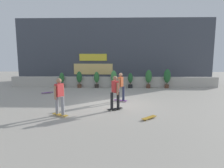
{
  "coord_description": "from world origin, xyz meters",
  "views": [
    {
      "loc": [
        0.34,
        -10.52,
        2.59
      ],
      "look_at": [
        0.0,
        1.5,
        0.9
      ],
      "focal_mm": 30.42,
      "sensor_mm": 36.0,
      "label": 1
    }
  ],
  "objects_px": {
    "potted_plant_0": "(62,79)",
    "skater_far_left": "(121,86)",
    "potted_plant_2": "(97,79)",
    "skateboard_aside": "(149,118)",
    "skater_by_wall_left": "(115,91)",
    "potted_plant_1": "(79,78)",
    "potted_plant_3": "(114,78)",
    "skater_foreground": "(59,95)",
    "potted_plant_6": "(167,77)",
    "potted_plant_4": "(130,80)",
    "potted_plant_5": "(149,77)",
    "skateboard_near_camera": "(47,93)"
  },
  "relations": [
    {
      "from": "potted_plant_0",
      "to": "potted_plant_4",
      "type": "distance_m",
      "value": 5.88
    },
    {
      "from": "skater_by_wall_left",
      "to": "skater_far_left",
      "type": "bearing_deg",
      "value": 80.77
    },
    {
      "from": "potted_plant_0",
      "to": "potted_plant_2",
      "type": "xyz_separation_m",
      "value": [
        3.0,
        0.0,
        0.07
      ]
    },
    {
      "from": "skater_by_wall_left",
      "to": "potted_plant_1",
      "type": "bearing_deg",
      "value": 114.47
    },
    {
      "from": "potted_plant_1",
      "to": "potted_plant_0",
      "type": "bearing_deg",
      "value": 180.0
    },
    {
      "from": "skateboard_aside",
      "to": "potted_plant_1",
      "type": "bearing_deg",
      "value": 119.23
    },
    {
      "from": "potted_plant_1",
      "to": "potted_plant_6",
      "type": "relative_size",
      "value": 0.87
    },
    {
      "from": "potted_plant_6",
      "to": "skater_foreground",
      "type": "height_order",
      "value": "skater_foreground"
    },
    {
      "from": "potted_plant_0",
      "to": "skater_by_wall_left",
      "type": "height_order",
      "value": "skater_by_wall_left"
    },
    {
      "from": "skateboard_aside",
      "to": "potted_plant_6",
      "type": "bearing_deg",
      "value": 70.98
    },
    {
      "from": "potted_plant_3",
      "to": "skater_foreground",
      "type": "xyz_separation_m",
      "value": [
        -2.24,
        -7.97,
        0.07
      ]
    },
    {
      "from": "skater_foreground",
      "to": "potted_plant_6",
      "type": "bearing_deg",
      "value": 49.74
    },
    {
      "from": "skateboard_near_camera",
      "to": "skateboard_aside",
      "type": "relative_size",
      "value": 1.03
    },
    {
      "from": "potted_plant_5",
      "to": "skateboard_aside",
      "type": "bearing_deg",
      "value": -98.87
    },
    {
      "from": "potted_plant_5",
      "to": "potted_plant_6",
      "type": "bearing_deg",
      "value": 0.0
    },
    {
      "from": "potted_plant_0",
      "to": "potted_plant_1",
      "type": "height_order",
      "value": "potted_plant_1"
    },
    {
      "from": "potted_plant_4",
      "to": "skateboard_aside",
      "type": "bearing_deg",
      "value": -88.25
    },
    {
      "from": "skater_foreground",
      "to": "potted_plant_2",
      "type": "bearing_deg",
      "value": 84.5
    },
    {
      "from": "skater_foreground",
      "to": "potted_plant_1",
      "type": "bearing_deg",
      "value": 95.18
    },
    {
      "from": "skater_far_left",
      "to": "potted_plant_2",
      "type": "bearing_deg",
      "value": 111.26
    },
    {
      "from": "potted_plant_4",
      "to": "potted_plant_6",
      "type": "bearing_deg",
      "value": 0.0
    },
    {
      "from": "potted_plant_3",
      "to": "skater_by_wall_left",
      "type": "bearing_deg",
      "value": -88.41
    },
    {
      "from": "potted_plant_3",
      "to": "skater_far_left",
      "type": "xyz_separation_m",
      "value": [
        0.5,
        -5.06,
        0.07
      ]
    },
    {
      "from": "potted_plant_3",
      "to": "potted_plant_6",
      "type": "xyz_separation_m",
      "value": [
        4.51,
        0.0,
        0.08
      ]
    },
    {
      "from": "potted_plant_0",
      "to": "potted_plant_4",
      "type": "xyz_separation_m",
      "value": [
        5.88,
        0.0,
        -0.01
      ]
    },
    {
      "from": "potted_plant_2",
      "to": "skateboard_aside",
      "type": "xyz_separation_m",
      "value": [
        3.13,
        -8.26,
        -0.72
      ]
    },
    {
      "from": "skater_far_left",
      "to": "skateboard_aside",
      "type": "height_order",
      "value": "skater_far_left"
    },
    {
      "from": "potted_plant_0",
      "to": "potted_plant_1",
      "type": "distance_m",
      "value": 1.51
    },
    {
      "from": "potted_plant_5",
      "to": "skateboard_near_camera",
      "type": "xyz_separation_m",
      "value": [
        -7.74,
        -2.7,
        -0.84
      ]
    },
    {
      "from": "potted_plant_0",
      "to": "skateboard_aside",
      "type": "distance_m",
      "value": 10.31
    },
    {
      "from": "potted_plant_0",
      "to": "skater_foreground",
      "type": "height_order",
      "value": "skater_foreground"
    },
    {
      "from": "potted_plant_2",
      "to": "skater_by_wall_left",
      "type": "relative_size",
      "value": 0.81
    },
    {
      "from": "skater_far_left",
      "to": "skater_by_wall_left",
      "type": "height_order",
      "value": "same"
    },
    {
      "from": "skater_far_left",
      "to": "skateboard_near_camera",
      "type": "height_order",
      "value": "skater_far_left"
    },
    {
      "from": "skater_foreground",
      "to": "skateboard_aside",
      "type": "height_order",
      "value": "skater_foreground"
    },
    {
      "from": "potted_plant_4",
      "to": "potted_plant_6",
      "type": "xyz_separation_m",
      "value": [
        3.1,
        0.0,
        0.25
      ]
    },
    {
      "from": "potted_plant_6",
      "to": "skater_foreground",
      "type": "distance_m",
      "value": 10.45
    },
    {
      "from": "skater_far_left",
      "to": "skater_foreground",
      "type": "relative_size",
      "value": 1.0
    },
    {
      "from": "potted_plant_1",
      "to": "potted_plant_5",
      "type": "distance_m",
      "value": 5.91
    },
    {
      "from": "potted_plant_6",
      "to": "skater_foreground",
      "type": "bearing_deg",
      "value": -130.26
    },
    {
      "from": "potted_plant_1",
      "to": "potted_plant_4",
      "type": "relative_size",
      "value": 1.11
    },
    {
      "from": "potted_plant_1",
      "to": "skater_foreground",
      "type": "xyz_separation_m",
      "value": [
        0.72,
        -7.97,
        0.13
      ]
    },
    {
      "from": "potted_plant_3",
      "to": "skater_far_left",
      "type": "distance_m",
      "value": 5.08
    },
    {
      "from": "potted_plant_5",
      "to": "skateboard_aside",
      "type": "height_order",
      "value": "potted_plant_5"
    },
    {
      "from": "potted_plant_4",
      "to": "potted_plant_2",
      "type": "bearing_deg",
      "value": 180.0
    },
    {
      "from": "potted_plant_4",
      "to": "potted_plant_5",
      "type": "relative_size",
      "value": 0.83
    },
    {
      "from": "potted_plant_0",
      "to": "skater_far_left",
      "type": "height_order",
      "value": "skater_far_left"
    },
    {
      "from": "potted_plant_2",
      "to": "skateboard_aside",
      "type": "bearing_deg",
      "value": -69.23
    },
    {
      "from": "skateboard_aside",
      "to": "potted_plant_0",
      "type": "bearing_deg",
      "value": 126.59
    },
    {
      "from": "skateboard_near_camera",
      "to": "potted_plant_5",
      "type": "bearing_deg",
      "value": 19.23
    }
  ]
}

